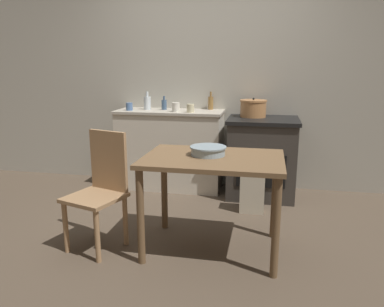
{
  "coord_description": "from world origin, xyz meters",
  "views": [
    {
      "loc": [
        0.71,
        -2.93,
        1.46
      ],
      "look_at": [
        0.0,
        0.57,
        0.61
      ],
      "focal_mm": 35.0,
      "sensor_mm": 36.0,
      "label": 1
    }
  ],
  "objects_px": {
    "cup_center_left": "(176,107)",
    "stove": "(262,157)",
    "bottle_left": "(164,104)",
    "stock_pot": "(253,108)",
    "work_table": "(213,171)",
    "flour_sack": "(252,192)",
    "cup_center_right": "(129,107)",
    "cup_center": "(190,108)",
    "bottle_mid_left": "(211,103)",
    "chair": "(101,188)",
    "mixing_bowl_large": "(208,150)",
    "bottle_far_left": "(147,103)"
  },
  "relations": [
    {
      "from": "stock_pot",
      "to": "cup_center_right",
      "type": "distance_m",
      "value": 1.43
    },
    {
      "from": "stove",
      "to": "cup_center",
      "type": "bearing_deg",
      "value": -176.15
    },
    {
      "from": "flour_sack",
      "to": "bottle_far_left",
      "type": "distance_m",
      "value": 1.66
    },
    {
      "from": "stock_pot",
      "to": "stove",
      "type": "bearing_deg",
      "value": -38.31
    },
    {
      "from": "bottle_far_left",
      "to": "stock_pot",
      "type": "bearing_deg",
      "value": -0.79
    },
    {
      "from": "stock_pot",
      "to": "bottle_left",
      "type": "xyz_separation_m",
      "value": [
        -1.05,
        0.05,
        0.02
      ]
    },
    {
      "from": "bottle_left",
      "to": "stock_pot",
      "type": "bearing_deg",
      "value": -2.62
    },
    {
      "from": "work_table",
      "to": "cup_center_right",
      "type": "relative_size",
      "value": 11.98
    },
    {
      "from": "work_table",
      "to": "stock_pot",
      "type": "bearing_deg",
      "value": 81.17
    },
    {
      "from": "stock_pot",
      "to": "cup_center_left",
      "type": "xyz_separation_m",
      "value": [
        -0.86,
        -0.13,
        0.01
      ]
    },
    {
      "from": "stove",
      "to": "mixing_bowl_large",
      "type": "relative_size",
      "value": 3.11
    },
    {
      "from": "bottle_mid_left",
      "to": "cup_center",
      "type": "bearing_deg",
      "value": -119.82
    },
    {
      "from": "bottle_mid_left",
      "to": "cup_center_right",
      "type": "distance_m",
      "value": 0.96
    },
    {
      "from": "chair",
      "to": "mixing_bowl_large",
      "type": "relative_size",
      "value": 3.31
    },
    {
      "from": "cup_center_left",
      "to": "bottle_mid_left",
      "type": "bearing_deg",
      "value": 40.31
    },
    {
      "from": "bottle_mid_left",
      "to": "cup_center_right",
      "type": "relative_size",
      "value": 2.38
    },
    {
      "from": "stock_pot",
      "to": "cup_center",
      "type": "distance_m",
      "value": 0.7
    },
    {
      "from": "bottle_mid_left",
      "to": "cup_center_right",
      "type": "height_order",
      "value": "bottle_mid_left"
    },
    {
      "from": "mixing_bowl_large",
      "to": "bottle_left",
      "type": "height_order",
      "value": "bottle_left"
    },
    {
      "from": "work_table",
      "to": "flour_sack",
      "type": "xyz_separation_m",
      "value": [
        0.28,
        0.87,
        -0.45
      ]
    },
    {
      "from": "flour_sack",
      "to": "cup_center",
      "type": "bearing_deg",
      "value": 147.22
    },
    {
      "from": "cup_center_left",
      "to": "stove",
      "type": "bearing_deg",
      "value": 2.29
    },
    {
      "from": "stock_pot",
      "to": "bottle_far_left",
      "type": "xyz_separation_m",
      "value": [
        -1.25,
        0.02,
        0.04
      ]
    },
    {
      "from": "work_table",
      "to": "cup_center_left",
      "type": "distance_m",
      "value": 1.54
    },
    {
      "from": "mixing_bowl_large",
      "to": "cup_center_right",
      "type": "distance_m",
      "value": 1.77
    },
    {
      "from": "mixing_bowl_large",
      "to": "bottle_left",
      "type": "bearing_deg",
      "value": 117.24
    },
    {
      "from": "stove",
      "to": "bottle_mid_left",
      "type": "relative_size",
      "value": 4.18
    },
    {
      "from": "stock_pot",
      "to": "cup_center_right",
      "type": "xyz_separation_m",
      "value": [
        -1.43,
        -0.11,
        0.0
      ]
    },
    {
      "from": "bottle_mid_left",
      "to": "mixing_bowl_large",
      "type": "bearing_deg",
      "value": -81.92
    },
    {
      "from": "stove",
      "to": "chair",
      "type": "distance_m",
      "value": 1.95
    },
    {
      "from": "stove",
      "to": "cup_center_left",
      "type": "xyz_separation_m",
      "value": [
        -0.98,
        -0.04,
        0.54
      ]
    },
    {
      "from": "work_table",
      "to": "bottle_far_left",
      "type": "distance_m",
      "value": 1.86
    },
    {
      "from": "work_table",
      "to": "bottle_mid_left",
      "type": "height_order",
      "value": "bottle_mid_left"
    },
    {
      "from": "cup_center_left",
      "to": "cup_center",
      "type": "height_order",
      "value": "cup_center_left"
    },
    {
      "from": "flour_sack",
      "to": "cup_center_left",
      "type": "height_order",
      "value": "cup_center_left"
    },
    {
      "from": "flour_sack",
      "to": "bottle_mid_left",
      "type": "relative_size",
      "value": 1.93
    },
    {
      "from": "work_table",
      "to": "flour_sack",
      "type": "height_order",
      "value": "work_table"
    },
    {
      "from": "bottle_far_left",
      "to": "bottle_left",
      "type": "relative_size",
      "value": 1.33
    },
    {
      "from": "bottle_mid_left",
      "to": "flour_sack",
      "type": "bearing_deg",
      "value": -54.85
    },
    {
      "from": "work_table",
      "to": "flour_sack",
      "type": "distance_m",
      "value": 1.02
    },
    {
      "from": "stock_pot",
      "to": "bottle_mid_left",
      "type": "relative_size",
      "value": 1.41
    },
    {
      "from": "bottle_left",
      "to": "bottle_mid_left",
      "type": "relative_size",
      "value": 0.76
    },
    {
      "from": "work_table",
      "to": "flour_sack",
      "type": "relative_size",
      "value": 2.61
    },
    {
      "from": "stove",
      "to": "cup_center_right",
      "type": "height_order",
      "value": "cup_center_right"
    },
    {
      "from": "mixing_bowl_large",
      "to": "cup_center_right",
      "type": "xyz_separation_m",
      "value": [
        -1.15,
        1.34,
        0.17
      ]
    },
    {
      "from": "stove",
      "to": "flour_sack",
      "type": "height_order",
      "value": "stove"
    },
    {
      "from": "stove",
      "to": "bottle_mid_left",
      "type": "bearing_deg",
      "value": 157.44
    },
    {
      "from": "flour_sack",
      "to": "stove",
      "type": "bearing_deg",
      "value": 82.26
    },
    {
      "from": "cup_center_left",
      "to": "flour_sack",
      "type": "bearing_deg",
      "value": -28.28
    },
    {
      "from": "mixing_bowl_large",
      "to": "cup_center_left",
      "type": "height_order",
      "value": "cup_center_left"
    }
  ]
}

